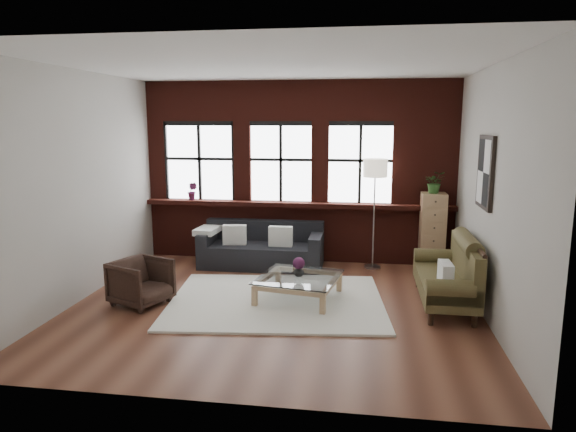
# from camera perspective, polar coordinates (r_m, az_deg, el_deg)

# --- Properties ---
(floor) EXTENTS (5.50, 5.50, 0.00)m
(floor) POSITION_cam_1_polar(r_m,az_deg,el_deg) (7.15, -1.52, -9.96)
(floor) COLOR #5A3021
(floor) RESTS_ON ground
(ceiling) EXTENTS (5.50, 5.50, 0.00)m
(ceiling) POSITION_cam_1_polar(r_m,az_deg,el_deg) (6.74, -1.66, 16.48)
(ceiling) COLOR white
(ceiling) RESTS_ON ground
(wall_back) EXTENTS (5.50, 0.00, 5.50)m
(wall_back) POSITION_cam_1_polar(r_m,az_deg,el_deg) (9.22, 1.12, 4.89)
(wall_back) COLOR #B6B4AA
(wall_back) RESTS_ON ground
(wall_front) EXTENTS (5.50, 0.00, 5.50)m
(wall_front) POSITION_cam_1_polar(r_m,az_deg,el_deg) (4.35, -7.29, -1.47)
(wall_front) COLOR #B6B4AA
(wall_front) RESTS_ON ground
(wall_left) EXTENTS (0.00, 5.00, 5.00)m
(wall_left) POSITION_cam_1_polar(r_m,az_deg,el_deg) (7.72, -22.14, 3.05)
(wall_left) COLOR #B6B4AA
(wall_left) RESTS_ON ground
(wall_right) EXTENTS (0.00, 5.00, 5.00)m
(wall_right) POSITION_cam_1_polar(r_m,az_deg,el_deg) (6.84, 21.74, 2.21)
(wall_right) COLOR #B6B4AA
(wall_right) RESTS_ON ground
(brick_backwall) EXTENTS (5.50, 0.12, 3.20)m
(brick_backwall) POSITION_cam_1_polar(r_m,az_deg,el_deg) (9.16, 1.07, 4.86)
(brick_backwall) COLOR #481711
(brick_backwall) RESTS_ON floor
(sill_ledge) EXTENTS (5.50, 0.30, 0.08)m
(sill_ledge) POSITION_cam_1_polar(r_m,az_deg,el_deg) (9.14, 0.98, 1.31)
(sill_ledge) COLOR #481711
(sill_ledge) RESTS_ON brick_backwall
(window_left) EXTENTS (1.38, 0.10, 1.50)m
(window_left) POSITION_cam_1_polar(r_m,az_deg,el_deg) (9.55, -9.75, 5.85)
(window_left) COLOR black
(window_left) RESTS_ON brick_backwall
(window_mid) EXTENTS (1.38, 0.10, 1.50)m
(window_mid) POSITION_cam_1_polar(r_m,az_deg,el_deg) (9.20, -0.78, 5.82)
(window_mid) COLOR black
(window_mid) RESTS_ON brick_backwall
(window_right) EXTENTS (1.38, 0.10, 1.50)m
(window_right) POSITION_cam_1_polar(r_m,az_deg,el_deg) (9.08, 8.02, 5.66)
(window_right) COLOR black
(window_right) RESTS_ON brick_backwall
(wall_poster) EXTENTS (0.05, 0.74, 0.94)m
(wall_poster) POSITION_cam_1_polar(r_m,az_deg,el_deg) (7.10, 21.10, 4.56)
(wall_poster) COLOR black
(wall_poster) RESTS_ON wall_right
(shag_rug) EXTENTS (3.18, 2.62, 0.03)m
(shag_rug) POSITION_cam_1_polar(r_m,az_deg,el_deg) (7.30, -1.27, -9.38)
(shag_rug) COLOR white
(shag_rug) RESTS_ON floor
(dark_sofa) EXTENTS (2.11, 0.85, 0.76)m
(dark_sofa) POSITION_cam_1_polar(r_m,az_deg,el_deg) (8.92, -2.96, -3.25)
(dark_sofa) COLOR black
(dark_sofa) RESTS_ON floor
(pillow_a) EXTENTS (0.41, 0.19, 0.34)m
(pillow_a) POSITION_cam_1_polar(r_m,az_deg,el_deg) (8.89, -5.95, -2.09)
(pillow_a) COLOR silver
(pillow_a) RESTS_ON dark_sofa
(pillow_b) EXTENTS (0.40, 0.14, 0.34)m
(pillow_b) POSITION_cam_1_polar(r_m,az_deg,el_deg) (8.72, -0.84, -2.27)
(pillow_b) COLOR silver
(pillow_b) RESTS_ON dark_sofa
(vintage_settee) EXTENTS (0.78, 1.75, 0.94)m
(vintage_settee) POSITION_cam_1_polar(r_m,az_deg,el_deg) (7.36, 17.05, -6.00)
(vintage_settee) COLOR #4C4423
(vintage_settee) RESTS_ON floor
(pillow_settee) EXTENTS (0.15, 0.38, 0.34)m
(pillow_settee) POSITION_cam_1_polar(r_m,az_deg,el_deg) (6.80, 17.09, -6.35)
(pillow_settee) COLOR silver
(pillow_settee) RESTS_ON vintage_settee
(armchair) EXTENTS (0.90, 0.89, 0.63)m
(armchair) POSITION_cam_1_polar(r_m,az_deg,el_deg) (7.40, -16.00, -7.08)
(armchair) COLOR black
(armchair) RESTS_ON floor
(coffee_table) EXTENTS (1.25, 1.25, 0.36)m
(coffee_table) POSITION_cam_1_polar(r_m,az_deg,el_deg) (7.32, 1.20, -8.05)
(coffee_table) COLOR tan
(coffee_table) RESTS_ON shag_rug
(vase) EXTENTS (0.18, 0.18, 0.16)m
(vase) POSITION_cam_1_polar(r_m,az_deg,el_deg) (7.24, 1.20, -6.12)
(vase) COLOR #B2B2B2
(vase) RESTS_ON coffee_table
(flowers) EXTENTS (0.17, 0.17, 0.17)m
(flowers) POSITION_cam_1_polar(r_m,az_deg,el_deg) (7.21, 1.21, -5.27)
(flowers) COLOR #531C43
(flowers) RESTS_ON vase
(drawer_chest) EXTENTS (0.40, 0.40, 1.31)m
(drawer_chest) POSITION_cam_1_polar(r_m,az_deg,el_deg) (9.01, 15.73, -1.70)
(drawer_chest) COLOR tan
(drawer_chest) RESTS_ON floor
(potted_plant_top) EXTENTS (0.33, 0.29, 0.37)m
(potted_plant_top) POSITION_cam_1_polar(r_m,az_deg,el_deg) (8.88, 16.00, 3.62)
(potted_plant_top) COLOR #2D5923
(potted_plant_top) RESTS_ON drawer_chest
(floor_lamp) EXTENTS (0.40, 0.40, 2.03)m
(floor_lamp) POSITION_cam_1_polar(r_m,az_deg,el_deg) (8.82, 9.54, 0.66)
(floor_lamp) COLOR #A5A5A8
(floor_lamp) RESTS_ON floor
(sill_plant) EXTENTS (0.20, 0.17, 0.33)m
(sill_plant) POSITION_cam_1_polar(r_m,az_deg,el_deg) (9.52, -10.58, 2.74)
(sill_plant) COLOR #531C43
(sill_plant) RESTS_ON sill_ledge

